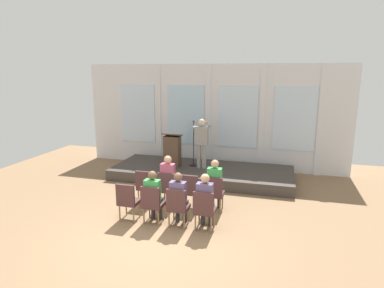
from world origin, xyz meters
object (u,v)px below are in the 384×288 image
Objects in this scene: chair_r1_c1 at (152,202)px; audience_r1_c3 at (205,198)px; audience_r0_c3 at (215,182)px; chair_r1_c0 at (128,199)px; audience_r1_c1 at (153,194)px; chair_r0_c1 at (168,187)px; chair_r0_c2 at (190,189)px; audience_r1_c2 at (179,196)px; speaker at (202,140)px; chair_r1_c3 at (204,208)px; lectern at (172,150)px; chair_r0_c3 at (214,191)px; chair_r0_c0 at (146,185)px; mic_stand at (194,156)px; audience_r0_c1 at (168,178)px; chair_r1_c2 at (178,205)px.

audience_r1_c3 is at bearing 3.76° from chair_r1_c1.
audience_r0_c3 is 2.20m from chair_r1_c0.
chair_r1_c1 is at bearing -90.00° from audience_r1_c1.
chair_r0_c1 is 1.00× the size of chair_r0_c2.
audience_r1_c2 is 0.62m from audience_r1_c3.
speaker is 1.28× the size of audience_r1_c2.
chair_r1_c0 is 1.00× the size of chair_r1_c3.
lectern reaches higher than chair_r0_c3.
lectern is 2.49m from chair_r0_c0.
audience_r0_c3 reaches higher than chair_r0_c2.
lectern is 3.16m from chair_r0_c3.
speaker is 1.76× the size of chair_r0_c3.
audience_r0_c3 reaches higher than chair_r1_c3.
chair_r1_c3 is at bearing -71.38° from mic_stand.
lectern is 3.08m from audience_r0_c3.
audience_r1_c1 is (0.00, -1.06, -0.05)m from audience_r0_c1.
audience_r0_c3 reaches higher than audience_r1_c3.
audience_r0_c3 is 1.03× the size of audience_r1_c3.
chair_r1_c0 and chair_r1_c1 have the same top height.
chair_r1_c1 is at bearing -172.40° from audience_r1_c2.
chair_r0_c0 is 1.87m from chair_r0_c3.
audience_r1_c1 reaches higher than chair_r1_c1.
audience_r1_c2 reaches higher than chair_r0_c0.
chair_r0_c0 is 1.25m from chair_r0_c2.
chair_r1_c0 is at bearing -139.47° from chair_r0_c2.
audience_r0_c3 is at bearing 40.42° from audience_r1_c1.
audience_r1_c3 is at bearing -40.45° from audience_r0_c1.
audience_r1_c2 is (-0.62, -1.06, -0.03)m from audience_r0_c3.
audience_r0_c1 is at bearing 176.38° from chair_r0_c3.
lectern is 1.23× the size of chair_r1_c1.
audience_r1_c2 is (1.33, -3.44, -0.18)m from lectern.
chair_r0_c3 is 1.18m from audience_r1_c2.
speaker is at bearing 111.18° from audience_r0_c3.
chair_r1_c3 is at bearing -29.68° from chair_r0_c0.
audience_r0_c3 is (1.87, 0.08, 0.21)m from chair_r0_c0.
speaker is 1.29× the size of audience_r1_c1.
chair_r0_c0 is (-0.58, -2.76, -0.15)m from mic_stand.
chair_r1_c3 is at bearing -90.00° from audience_r0_c3.
chair_r0_c1 is 1.07m from chair_r1_c1.
lectern is 1.23× the size of chair_r1_c3.
chair_r0_c2 is 0.74× the size of audience_r1_c1.
chair_r1_c3 is (1.25, 0.00, 0.00)m from chair_r1_c1.
audience_r0_c1 is (0.04, -2.68, 0.07)m from mic_stand.
chair_r1_c2 is (0.62, -0.08, -0.18)m from audience_r1_c1.
chair_r0_c2 is 0.72× the size of audience_r1_c3.
chair_r1_c3 is at bearing -90.00° from audience_r1_c3.
audience_r0_c1 is at bearing 172.79° from chair_r0_c2.
chair_r0_c0 is at bearing 139.47° from chair_r1_c2.
audience_r1_c2 is at bearing 7.60° from chair_r1_c1.
audience_r0_c3 is at bearing 59.60° from audience_r1_c2.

